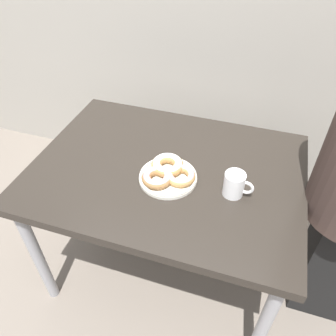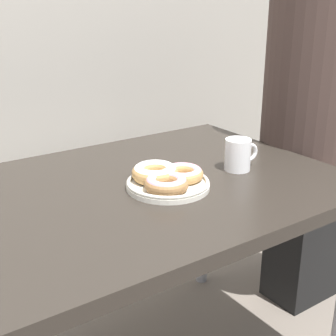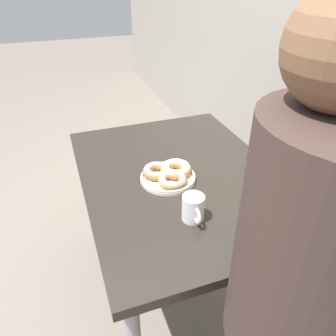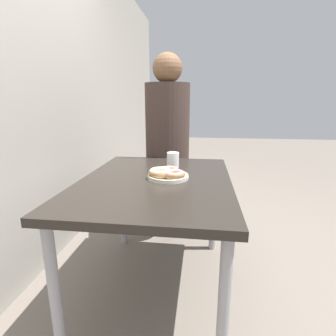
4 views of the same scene
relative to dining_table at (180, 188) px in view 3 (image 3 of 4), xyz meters
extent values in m
plane|color=#70665B|center=(0.00, -0.29, -0.64)|extent=(14.00, 14.00, 0.00)
cube|color=#28231E|center=(0.00, 0.00, 0.05)|extent=(1.13, 0.84, 0.04)
cylinder|color=#99999E|center=(-0.50, -0.36, -0.30)|extent=(0.05, 0.05, 0.67)
cylinder|color=#99999E|center=(-0.50, 0.36, -0.30)|extent=(0.05, 0.05, 0.67)
cylinder|color=#99999E|center=(0.50, 0.36, -0.30)|extent=(0.05, 0.05, 0.67)
cylinder|color=silver|center=(0.03, -0.07, 0.08)|extent=(0.23, 0.23, 0.01)
torus|color=silver|center=(0.03, -0.07, 0.09)|extent=(0.23, 0.23, 0.01)
torus|color=#B2844C|center=(0.08, -0.07, 0.10)|extent=(0.17, 0.17, 0.03)
torus|color=pink|center=(0.08, -0.07, 0.11)|extent=(0.16, 0.16, 0.03)
torus|color=#B2844C|center=(0.01, -0.03, 0.11)|extent=(0.19, 0.19, 0.04)
torus|color=white|center=(0.01, -0.03, 0.12)|extent=(0.17, 0.17, 0.03)
torus|color=#9E7042|center=(-0.01, -0.11, 0.11)|extent=(0.17, 0.17, 0.04)
torus|color=pink|center=(-0.01, -0.11, 0.11)|extent=(0.16, 0.16, 0.03)
cylinder|color=white|center=(0.29, -0.07, 0.12)|extent=(0.08, 0.08, 0.10)
cylinder|color=#382114|center=(0.29, -0.07, 0.17)|extent=(0.07, 0.07, 0.00)
torus|color=white|center=(0.33, -0.07, 0.12)|extent=(0.06, 0.02, 0.06)
cylinder|color=#3D2D28|center=(0.73, 0.03, 0.33)|extent=(0.36, 0.36, 0.62)
camera|label=1|loc=(0.32, -0.98, 0.99)|focal=35.00mm
camera|label=2|loc=(-0.66, -1.06, 0.58)|focal=50.00mm
camera|label=3|loc=(1.11, -0.45, 0.86)|focal=35.00mm
camera|label=4|loc=(-1.39, -0.25, 0.50)|focal=28.00mm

